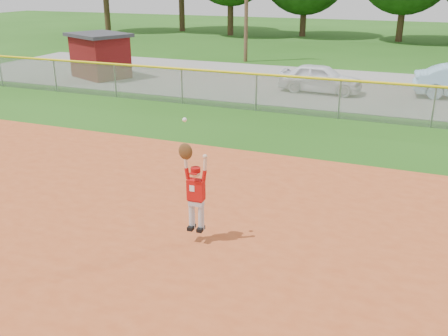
# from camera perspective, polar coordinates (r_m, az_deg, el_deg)

# --- Properties ---
(ground) EXTENTS (120.00, 120.00, 0.00)m
(ground) POSITION_cam_1_polar(r_m,az_deg,el_deg) (10.66, 3.84, -7.60)
(ground) COLOR #1F4F12
(ground) RESTS_ON ground
(clay_infield) EXTENTS (24.00, 16.00, 0.04)m
(clay_infield) POSITION_cam_1_polar(r_m,az_deg,el_deg) (8.29, -2.89, -16.72)
(clay_infield) COLOR #B14720
(clay_infield) RESTS_ON ground
(parking_strip) EXTENTS (44.00, 10.00, 0.03)m
(parking_strip) POSITION_cam_1_polar(r_m,az_deg,el_deg) (25.61, 15.15, 8.77)
(parking_strip) COLOR gray
(parking_strip) RESTS_ON ground
(car_white_a) EXTENTS (3.92, 1.70, 1.32)m
(car_white_a) POSITION_cam_1_polar(r_m,az_deg,el_deg) (24.13, 10.96, 10.04)
(car_white_a) COLOR white
(car_white_a) RESTS_ON parking_strip
(utility_shed) EXTENTS (3.87, 3.53, 2.36)m
(utility_shed) POSITION_cam_1_polar(r_m,az_deg,el_deg) (28.20, -13.99, 12.40)
(utility_shed) COLOR #530C0B
(utility_shed) RESTS_ON ground
(outfield_fence) EXTENTS (40.06, 0.10, 1.55)m
(outfield_fence) POSITION_cam_1_polar(r_m,az_deg,el_deg) (19.61, 13.10, 8.00)
(outfield_fence) COLOR gray
(outfield_fence) RESTS_ON ground
(ballplayer) EXTENTS (0.60, 0.26, 2.32)m
(ballplayer) POSITION_cam_1_polar(r_m,az_deg,el_deg) (9.85, -3.40, -2.33)
(ballplayer) COLOR silver
(ballplayer) RESTS_ON ground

